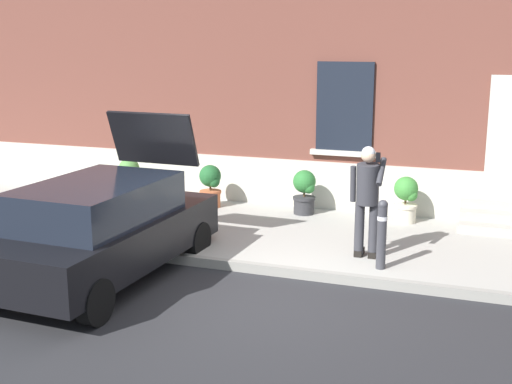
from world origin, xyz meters
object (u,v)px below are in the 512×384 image
Objects in this scene: planter_olive at (130,177)px; hatchback_car_black at (104,228)px; planter_cream at (406,198)px; planter_terracotta at (211,185)px; person_on_phone at (367,195)px; bollard_near_person at (382,232)px; planter_charcoal at (305,191)px.

hatchback_car_black is at bearing -64.34° from planter_olive.
planter_cream is (3.78, 4.17, -0.19)m from hatchback_car_black.
planter_cream is at bearing 2.21° from planter_terracotta.
planter_cream is (0.31, 2.29, -0.55)m from person_on_phone.
person_on_phone reaches higher than planter_cream.
person_on_phone is at bearing 28.51° from hatchback_car_black.
person_on_phone reaches higher than planter_olive.
bollard_near_person is at bearing 20.90° from hatchback_car_black.
planter_terracotta is (-3.54, 2.14, -0.55)m from person_on_phone.
planter_terracotta and planter_charcoal have the same top height.
planter_cream is at bearing 47.80° from hatchback_car_black.
bollard_near_person is 4.64m from planter_terracotta.
hatchback_car_black is 3.97m from person_on_phone.
planter_terracotta is 1.93m from planter_charcoal.
bollard_near_person is 1.22× the size of planter_charcoal.
hatchback_car_black is 4.80× the size of planter_olive.
planter_charcoal is (3.85, -0.02, 0.00)m from planter_olive.
planter_charcoal and planter_cream have the same top height.
person_on_phone is (-0.31, 0.44, 0.44)m from bollard_near_person.
bollard_near_person is at bearing -33.79° from planter_terracotta.
planter_olive is (-5.47, 2.27, -0.55)m from person_on_phone.
hatchback_car_black is 3.95× the size of bollard_near_person.
bollard_near_person reaches higher than planter_cream.
planter_olive is at bearing -179.82° from planter_cream.
person_on_phone reaches higher than bollard_near_person.
hatchback_car_black is 4.61m from planter_olive.
person_on_phone is at bearing -22.53° from planter_olive.
planter_terracotta is at bearing -177.79° from planter_cream.
person_on_phone is 2.04× the size of planter_terracotta.
planter_terracotta is at bearing -3.88° from planter_olive.
planter_olive is (-5.78, 2.71, -0.11)m from bollard_near_person.
planter_terracotta is (-3.85, 2.58, -0.11)m from bollard_near_person.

